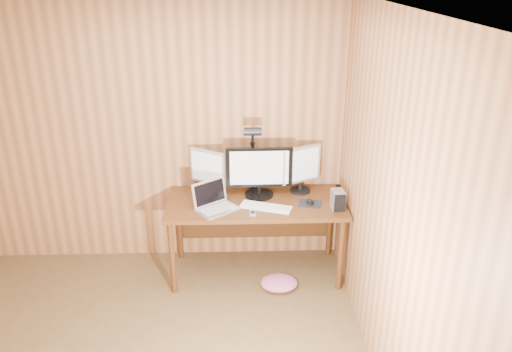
{
  "coord_description": "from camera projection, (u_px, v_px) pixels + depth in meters",
  "views": [
    {
      "loc": [
        0.8,
        -2.4,
        2.72
      ],
      "look_at": [
        0.93,
        1.58,
        1.02
      ],
      "focal_mm": 35.0,
      "sensor_mm": 36.0,
      "label": 1
    }
  ],
  "objects": [
    {
      "name": "monitor_right",
      "position": [
        301.0,
        168.0,
        4.58
      ],
      "size": [
        0.37,
        0.2,
        0.44
      ],
      "rotation": [
        0.0,
        0.0,
        0.44
      ],
      "color": "black",
      "rests_on": "desk"
    },
    {
      "name": "desk_lamp",
      "position": [
        253.0,
        148.0,
        4.52
      ],
      "size": [
        0.16,
        0.23,
        0.69
      ],
      "rotation": [
        0.0,
        0.0,
        0.22
      ],
      "color": "black",
      "rests_on": "desk"
    },
    {
      "name": "room_shell",
      "position": [
        98.0,
        252.0,
        2.76
      ],
      "size": [
        4.0,
        4.0,
        4.0
      ],
      "color": "brown",
      "rests_on": "ground"
    },
    {
      "name": "speaker",
      "position": [
        338.0,
        191.0,
        4.55
      ],
      "size": [
        0.05,
        0.05,
        0.12
      ],
      "primitive_type": "cylinder",
      "color": "black",
      "rests_on": "desk"
    },
    {
      "name": "laptop",
      "position": [
        214.0,
        202.0,
        4.33
      ],
      "size": [
        0.42,
        0.41,
        0.24
      ],
      "rotation": [
        0.0,
        0.0,
        0.65
      ],
      "color": "silver",
      "rests_on": "desk"
    },
    {
      "name": "monitor_left",
      "position": [
        208.0,
        170.0,
        4.57
      ],
      "size": [
        0.33,
        0.22,
        0.42
      ],
      "rotation": [
        0.0,
        0.0,
        -0.54
      ],
      "color": "black",
      "rests_on": "desk"
    },
    {
      "name": "fabric_pile",
      "position": [
        279.0,
        283.0,
        4.52
      ],
      "size": [
        0.4,
        0.36,
        0.11
      ],
      "primitive_type": null,
      "rotation": [
        0.0,
        0.0,
        -0.28
      ],
      "color": "#BE5C7E",
      "rests_on": "floor"
    },
    {
      "name": "desk",
      "position": [
        256.0,
        210.0,
        4.6
      ],
      "size": [
        1.6,
        0.7,
        0.75
      ],
      "color": "#4E2910",
      "rests_on": "floor"
    },
    {
      "name": "mousepad",
      "position": [
        310.0,
        204.0,
        4.44
      ],
      "size": [
        0.23,
        0.21,
        0.0
      ],
      "primitive_type": "cube",
      "rotation": [
        0.0,
        0.0,
        -0.24
      ],
      "color": "black",
      "rests_on": "desk"
    },
    {
      "name": "phone",
      "position": [
        253.0,
        213.0,
        4.26
      ],
      "size": [
        0.05,
        0.1,
        0.01
      ],
      "rotation": [
        0.0,
        0.0,
        -0.01
      ],
      "color": "silver",
      "rests_on": "desk"
    },
    {
      "name": "monitor_center",
      "position": [
        259.0,
        171.0,
        4.5
      ],
      "size": [
        0.6,
        0.26,
        0.47
      ],
      "rotation": [
        0.0,
        0.0,
        0.01
      ],
      "color": "black",
      "rests_on": "desk"
    },
    {
      "name": "hard_drive",
      "position": [
        338.0,
        200.0,
        4.33
      ],
      "size": [
        0.11,
        0.16,
        0.17
      ],
      "rotation": [
        0.0,
        0.0,
        0.06
      ],
      "color": "silver",
      "rests_on": "desk"
    },
    {
      "name": "keyboard",
      "position": [
        266.0,
        207.0,
        4.36
      ],
      "size": [
        0.47,
        0.28,
        0.02
      ],
      "rotation": [
        0.0,
        0.0,
        -0.33
      ],
      "color": "silver",
      "rests_on": "desk"
    },
    {
      "name": "mouse",
      "position": [
        310.0,
        202.0,
        4.43
      ],
      "size": [
        0.09,
        0.12,
        0.04
      ],
      "primitive_type": "ellipsoid",
      "rotation": [
        0.0,
        0.0,
        -0.27
      ],
      "color": "black",
      "rests_on": "mousepad"
    }
  ]
}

